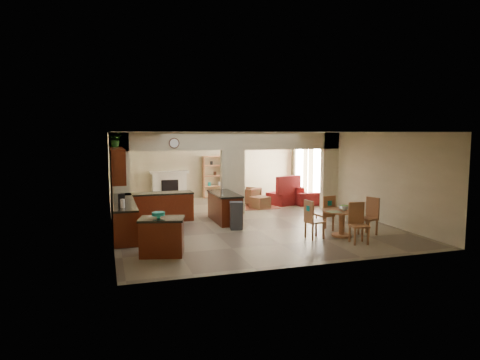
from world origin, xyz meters
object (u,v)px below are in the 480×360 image
object	(u,v)px
dining_table	(342,219)
armchair	(249,196)
kitchen_island	(162,236)
sofa	(298,193)

from	to	relation	value
dining_table	armchair	distance (m)	5.57
dining_table	armchair	bearing A→B (deg)	97.96
dining_table	armchair	xyz separation A→B (m)	(-0.77, 5.52, -0.14)
kitchen_island	armchair	distance (m)	7.13
armchair	dining_table	bearing A→B (deg)	61.52
kitchen_island	armchair	size ratio (longest dim) A/B	1.51
kitchen_island	sofa	size ratio (longest dim) A/B	0.47
sofa	armchair	bearing A→B (deg)	95.36
kitchen_island	sofa	world-z (taller)	kitchen_island
sofa	kitchen_island	bearing A→B (deg)	133.84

